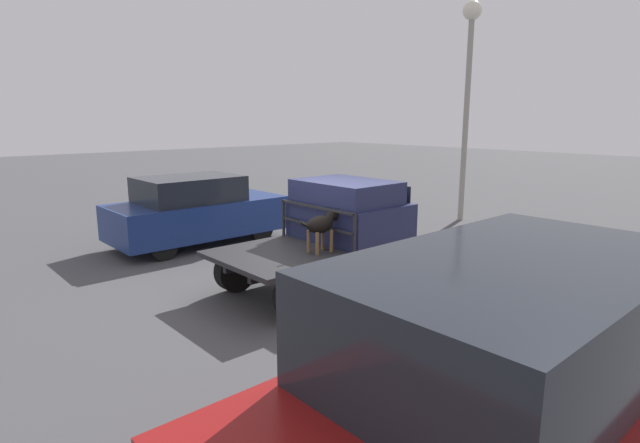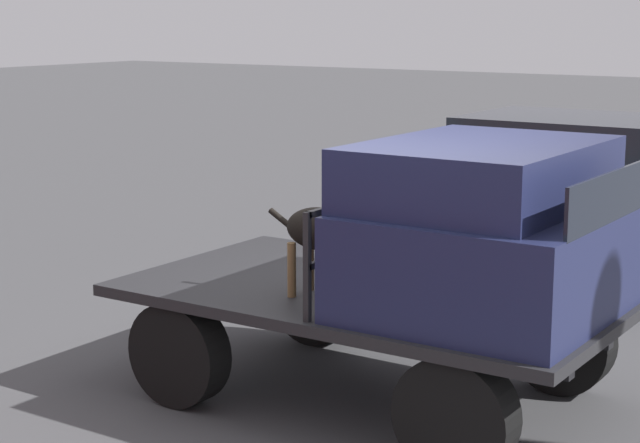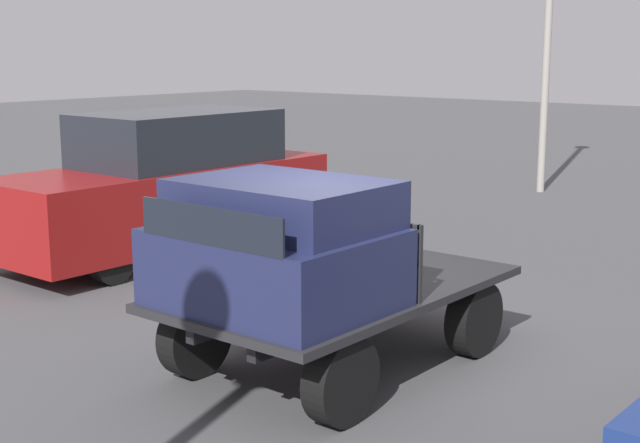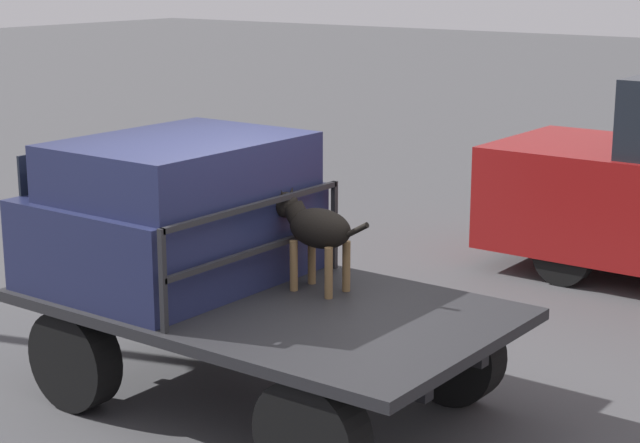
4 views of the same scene
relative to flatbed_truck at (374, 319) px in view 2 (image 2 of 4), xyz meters
name	(u,v)px [view 2 (image 2 of 4)]	position (x,y,z in m)	size (l,w,h in m)	color
ground_plane	(373,397)	(0.00, 0.00, -0.58)	(80.00, 80.00, 0.00)	#474749
flatbed_truck	(374,319)	(0.00, 0.00, 0.00)	(3.47, 2.05, 0.81)	black
truck_cab	(491,230)	(0.88, 0.00, 0.74)	(1.55, 1.93, 1.09)	#1E2347
truck_headboard	(384,224)	(0.07, 0.00, 0.70)	(0.04, 1.93, 0.70)	#232326
dog	(327,230)	(-0.14, -0.40, 0.70)	(0.87, 0.29, 0.74)	brown
parked_sedan	(592,198)	(0.04, 4.38, 0.25)	(4.13, 1.85, 1.67)	black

